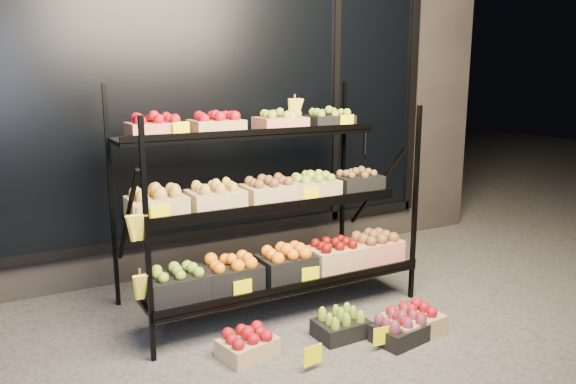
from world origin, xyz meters
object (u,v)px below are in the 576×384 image
display_rack (268,204)px  floor_crate_midleft (341,325)px  floor_crate_midright (411,321)px  floor_crate_left (248,343)px

display_rack → floor_crate_midleft: 1.02m
floor_crate_midright → floor_crate_left: bearing=160.9°
display_rack → floor_crate_midright: 1.30m
floor_crate_left → floor_crate_midleft: floor_crate_midleft is taller
display_rack → floor_crate_left: display_rack is taller
floor_crate_midleft → floor_crate_midright: size_ratio=0.81×
floor_crate_midright → display_rack: bearing=118.3°
floor_crate_left → floor_crate_midleft: bearing=-17.3°
display_rack → floor_crate_left: bearing=-126.4°
floor_crate_left → floor_crate_midright: (1.09, -0.26, 0.01)m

